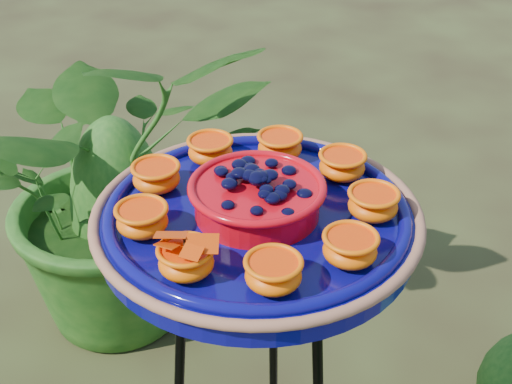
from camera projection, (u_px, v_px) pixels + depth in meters
feeder_dish at (257, 214)px, 1.05m from camera, size 0.55×0.55×0.11m
shrub_back_left at (116, 179)px, 2.06m from camera, size 1.14×1.14×0.96m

